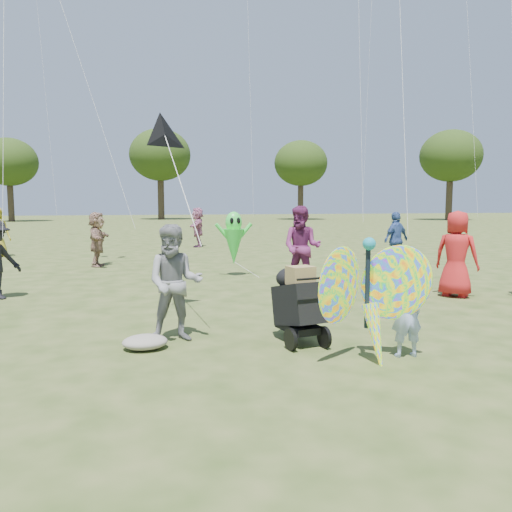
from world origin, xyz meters
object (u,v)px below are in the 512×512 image
(crowd_e, at_px, (302,247))
(jogging_stroller, at_px, (298,299))
(child_girl, at_px, (406,313))
(crowd_j, at_px, (198,227))
(crowd_a, at_px, (457,254))
(crowd_c, at_px, (396,240))
(crowd_d, at_px, (97,239))
(alien_kite, at_px, (234,240))
(butterfly_kite, at_px, (371,300))
(adult_man, at_px, (175,283))

(crowd_e, xyz_separation_m, jogging_stroller, (-1.58, -4.22, -0.34))
(child_girl, height_order, crowd_j, crowd_j)
(crowd_a, distance_m, crowd_e, 3.31)
(crowd_c, height_order, crowd_d, crowd_c)
(crowd_a, bearing_deg, alien_kite, 5.24)
(crowd_c, relative_size, jogging_stroller, 1.55)
(crowd_c, height_order, jogging_stroller, crowd_c)
(crowd_a, height_order, crowd_c, crowd_a)
(child_girl, xyz_separation_m, jogging_stroller, (-1.10, 1.01, 0.04))
(jogging_stroller, bearing_deg, crowd_a, 18.65)
(crowd_e, xyz_separation_m, butterfly_kite, (-1.03, -5.30, -0.17))
(child_girl, distance_m, crowd_a, 4.73)
(adult_man, relative_size, jogging_stroller, 1.52)
(crowd_j, relative_size, alien_kite, 1.02)
(child_girl, height_order, crowd_c, crowd_c)
(crowd_c, bearing_deg, child_girl, 39.29)
(crowd_c, bearing_deg, crowd_e, 12.96)
(crowd_e, relative_size, jogging_stroller, 1.73)
(crowd_d, xyz_separation_m, jogging_stroller, (3.18, -9.60, -0.23))
(crowd_d, height_order, crowd_e, crowd_e)
(crowd_j, distance_m, alien_kite, 9.34)
(adult_man, bearing_deg, crowd_j, 92.52)
(child_girl, relative_size, butterfly_kite, 0.65)
(crowd_a, height_order, crowd_e, crowd_e)
(adult_man, distance_m, butterfly_kite, 2.73)
(crowd_j, relative_size, jogging_stroller, 1.62)
(crowd_j, xyz_separation_m, butterfly_kite, (-0.26, -16.87, -0.11))
(alien_kite, bearing_deg, crowd_c, 5.56)
(child_girl, xyz_separation_m, adult_man, (-2.78, 1.50, 0.26))
(child_girl, bearing_deg, crowd_e, -90.37)
(crowd_j, xyz_separation_m, alien_kite, (-0.35, -9.34, 0.08))
(adult_man, xyz_separation_m, alien_kite, (2.14, 5.95, 0.14))
(adult_man, distance_m, jogging_stroller, 1.76)
(alien_kite, bearing_deg, crowd_j, 87.82)
(adult_man, bearing_deg, child_girl, -16.63)
(child_girl, height_order, crowd_e, crowd_e)
(crowd_c, distance_m, crowd_e, 4.85)
(crowd_a, xyz_separation_m, crowd_d, (-7.54, 7.19, -0.06))
(child_girl, xyz_separation_m, alien_kite, (-0.64, 7.46, 0.40))
(crowd_j, distance_m, butterfly_kite, 16.87)
(child_girl, relative_size, crowd_a, 0.63)
(crowd_d, bearing_deg, butterfly_kite, -153.75)
(jogging_stroller, bearing_deg, adult_man, 153.36)
(crowd_d, xyz_separation_m, crowd_e, (4.77, -5.38, 0.10))
(jogging_stroller, bearing_deg, crowd_d, 98.08)
(crowd_c, height_order, butterfly_kite, crowd_c)
(crowd_j, height_order, alien_kite, crowd_j)
(child_girl, bearing_deg, jogging_stroller, -37.60)
(crowd_j, bearing_deg, crowd_c, 43.32)
(crowd_d, distance_m, butterfly_kite, 11.32)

